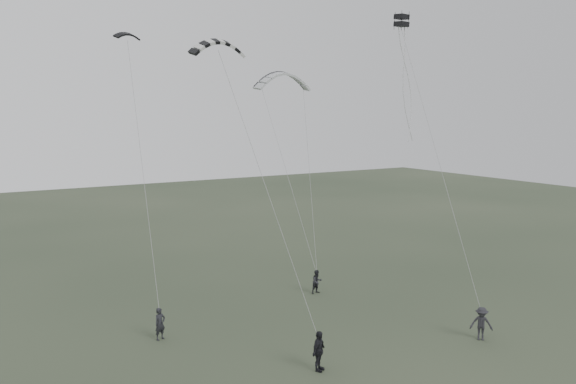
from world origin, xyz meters
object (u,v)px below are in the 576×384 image
kite_pale_large (283,74)px  kite_box (402,20)px  flyer_left (160,324)px  flyer_center (319,351)px  flyer_right (317,282)px  kite_striped (218,41)px  kite_dark_small (127,34)px  flyer_far (481,324)px

kite_pale_large → kite_box: 10.19m
flyer_left → flyer_center: bearing=-74.5°
flyer_right → kite_striped: 17.03m
kite_box → flyer_left: bearing=172.0°
flyer_center → kite_pale_large: 22.61m
kite_dark_small → flyer_left: bearing=-113.9°
flyer_left → kite_box: size_ratio=2.27×
flyer_left → flyer_center: 8.70m
kite_striped → kite_box: bearing=12.4°
kite_striped → kite_dark_small: bearing=101.1°
flyer_right → kite_striped: bearing=-158.4°
flyer_center → kite_dark_small: size_ratio=1.14×
flyer_right → flyer_center: flyer_center is taller
flyer_far → kite_box: (1.60, 8.37, 16.32)m
flyer_right → kite_box: 17.20m
flyer_far → flyer_center: bearing=-143.6°
flyer_center → kite_box: 20.69m
kite_box → flyer_far: bearing=-108.3°
flyer_left → kite_pale_large: (12.76, 9.23, 13.62)m
flyer_right → flyer_center: (-6.14, -9.26, 0.16)m
flyer_far → kite_pale_large: size_ratio=0.39×
flyer_left → flyer_right: bearing=-8.7°
flyer_center → flyer_far: size_ratio=1.07×
flyer_right → flyer_far: (2.97, -10.63, 0.10)m
flyer_left → kite_box: (15.70, -0.15, 16.35)m
flyer_right → flyer_center: 11.11m
flyer_far → kite_dark_small: (-12.86, 17.07, 15.52)m
kite_pale_large → kite_box: size_ratio=6.00×
kite_striped → kite_box: 13.48m
kite_pale_large → kite_box: (2.94, -9.37, 2.73)m
kite_dark_small → kite_striped: size_ratio=0.62×
flyer_center → kite_dark_small: kite_dark_small is taller
kite_dark_small → kite_pale_large: 11.70m
flyer_left → kite_box: kite_box is taller
kite_dark_small → kite_pale_large: (11.52, 0.67, -1.94)m
flyer_right → kite_box: kite_box is taller
flyer_left → flyer_far: (14.09, -8.51, 0.03)m
flyer_far → kite_striped: bearing=-164.1°
flyer_right → kite_box: (4.57, -2.27, 16.42)m
flyer_left → flyer_right: flyer_left is taller
flyer_right → kite_pale_large: kite_pale_large is taller
kite_pale_large → kite_striped: bearing=-131.1°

